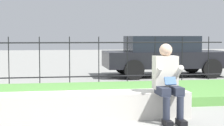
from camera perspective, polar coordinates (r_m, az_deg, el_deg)
The scene contains 6 objects.
ground_plane at distance 6.22m, azimuth -4.34°, elevation -8.53°, with size 60.00×60.00×0.00m, color gray.
stone_bench at distance 6.19m, azimuth -2.76°, elevation -6.73°, with size 3.16×0.57×0.44m.
person_seated_reader at distance 6.06m, azimuth 8.42°, elevation -2.44°, with size 0.42×0.73×1.24m.
grass_berm at distance 8.22m, azimuth -5.70°, elevation -4.77°, with size 10.64×2.72×0.18m.
iron_fence at distance 10.02m, azimuth -6.48°, elevation 0.39°, with size 8.64×0.03×1.34m.
car_parked_right at distance 12.75m, azimuth 7.92°, elevation 1.25°, with size 4.14×2.05×1.36m.
Camera 1 is at (-0.56, -6.04, 1.37)m, focal length 60.00 mm.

